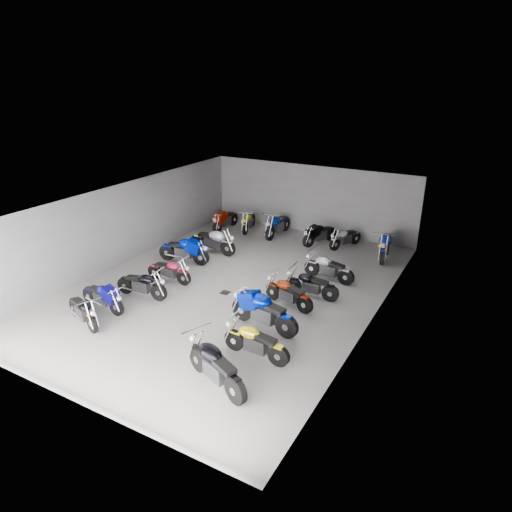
% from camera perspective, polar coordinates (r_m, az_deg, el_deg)
% --- Properties ---
extents(ground, '(14.00, 14.00, 0.00)m').
position_cam_1_polar(ground, '(16.40, -2.92, -3.92)').
color(ground, '#989490').
rests_on(ground, ground).
extents(wall_back, '(10.00, 0.10, 3.20)m').
position_cam_1_polar(wall_back, '(21.72, 6.88, 7.04)').
color(wall_back, slate).
rests_on(wall_back, ground).
extents(wall_left, '(0.10, 14.00, 3.20)m').
position_cam_1_polar(wall_left, '(18.78, -16.10, 3.91)').
color(wall_left, slate).
rests_on(wall_left, ground).
extents(wall_right, '(0.10, 14.00, 3.20)m').
position_cam_1_polar(wall_right, '(13.95, 14.67, -2.29)').
color(wall_right, slate).
rests_on(wall_right, ground).
extents(ceiling, '(10.00, 14.00, 0.04)m').
position_cam_1_polar(ceiling, '(15.27, -3.15, 7.00)').
color(ceiling, black).
rests_on(ceiling, wall_back).
extents(drain_grate, '(0.32, 0.32, 0.01)m').
position_cam_1_polar(drain_grate, '(16.03, -3.87, -4.58)').
color(drain_grate, black).
rests_on(drain_grate, ground).
extents(motorcycle_left_a, '(1.85, 0.76, 0.85)m').
position_cam_1_polar(motorcycle_left_a, '(14.86, -20.83, -6.40)').
color(motorcycle_left_a, black).
rests_on(motorcycle_left_a, ground).
extents(motorcycle_left_b, '(1.93, 0.43, 0.85)m').
position_cam_1_polar(motorcycle_left_b, '(15.51, -18.60, -4.84)').
color(motorcycle_left_b, black).
rests_on(motorcycle_left_b, ground).
extents(motorcycle_left_c, '(1.98, 0.44, 0.87)m').
position_cam_1_polar(motorcycle_left_c, '(15.98, -14.04, -3.46)').
color(motorcycle_left_c, black).
rests_on(motorcycle_left_c, ground).
extents(motorcycle_left_d, '(1.85, 0.39, 0.81)m').
position_cam_1_polar(motorcycle_left_d, '(16.92, -10.77, -1.81)').
color(motorcycle_left_d, black).
rests_on(motorcycle_left_d, ground).
extents(motorcycle_left_e, '(2.20, 0.54, 0.97)m').
position_cam_1_polar(motorcycle_left_e, '(18.48, -8.94, 0.70)').
color(motorcycle_left_e, black).
rests_on(motorcycle_left_e, ground).
extents(motorcycle_left_f, '(2.23, 0.44, 0.98)m').
position_cam_1_polar(motorcycle_left_f, '(19.36, -5.39, 1.91)').
color(motorcycle_left_f, black).
rests_on(motorcycle_left_f, ground).
extents(motorcycle_right_a, '(2.19, 0.99, 1.01)m').
position_cam_1_polar(motorcycle_right_a, '(11.42, -5.12, -13.56)').
color(motorcycle_right_a, black).
rests_on(motorcycle_right_a, ground).
extents(motorcycle_right_b, '(2.02, 0.42, 0.89)m').
position_cam_1_polar(motorcycle_right_b, '(12.39, -0.11, -10.67)').
color(motorcycle_right_b, black).
rests_on(motorcycle_right_b, ground).
extents(motorcycle_right_c, '(2.37, 0.57, 1.04)m').
position_cam_1_polar(motorcycle_right_c, '(13.65, 0.88, -6.91)').
color(motorcycle_right_c, black).
rests_on(motorcycle_right_c, ground).
extents(motorcycle_right_d, '(1.92, 0.63, 0.86)m').
position_cam_1_polar(motorcycle_right_d, '(14.98, 4.02, -4.61)').
color(motorcycle_right_d, black).
rests_on(motorcycle_right_d, ground).
extents(motorcycle_right_e, '(1.93, 0.40, 0.85)m').
position_cam_1_polar(motorcycle_right_e, '(15.61, 6.87, -3.59)').
color(motorcycle_right_e, black).
rests_on(motorcycle_right_e, ground).
extents(motorcycle_right_f, '(2.01, 0.45, 0.88)m').
position_cam_1_polar(motorcycle_right_f, '(16.96, 9.01, -1.48)').
color(motorcycle_right_f, black).
rests_on(motorcycle_right_f, ground).
extents(motorcycle_back_a, '(0.40, 2.04, 0.90)m').
position_cam_1_polar(motorcycle_back_a, '(22.28, -3.89, 4.56)').
color(motorcycle_back_a, black).
rests_on(motorcycle_back_a, ground).
extents(motorcycle_back_b, '(0.65, 1.94, 0.87)m').
position_cam_1_polar(motorcycle_back_b, '(22.07, -0.93, 4.39)').
color(motorcycle_back_b, black).
rests_on(motorcycle_back_b, ground).
extents(motorcycle_back_c, '(0.44, 2.25, 0.99)m').
position_cam_1_polar(motorcycle_back_c, '(21.33, 2.70, 3.92)').
color(motorcycle_back_c, black).
rests_on(motorcycle_back_c, ground).
extents(motorcycle_back_d, '(0.94, 1.88, 0.88)m').
position_cam_1_polar(motorcycle_back_d, '(20.47, 7.97, 2.75)').
color(motorcycle_back_d, black).
rests_on(motorcycle_back_d, ground).
extents(motorcycle_back_e, '(0.86, 1.78, 0.83)m').
position_cam_1_polar(motorcycle_back_e, '(20.27, 11.06, 2.27)').
color(motorcycle_back_e, black).
rests_on(motorcycle_back_e, ground).
extents(motorcycle_back_f, '(0.57, 2.37, 1.04)m').
position_cam_1_polar(motorcycle_back_f, '(19.49, 15.88, 1.37)').
color(motorcycle_back_f, black).
rests_on(motorcycle_back_f, ground).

